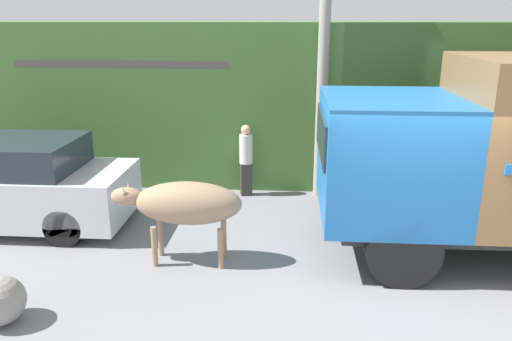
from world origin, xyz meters
The scene contains 8 objects.
ground_plane centered at (0.00, 0.00, 0.00)m, with size 60.00×60.00×0.00m, color gray.
hillside_embankment centered at (0.00, 6.56, 1.80)m, with size 32.00×5.44×3.61m.
building_backdrop centered at (-5.33, 5.18, 1.43)m, with size 4.64×2.70×2.83m.
brown_cow centered at (-3.28, 0.38, 0.97)m, with size 2.03×0.67×1.32m.
parked_suv centered at (-6.79, 1.58, 0.79)m, with size 4.40×1.81×1.63m.
pedestrian_on_hill centered at (-2.63, 3.53, 0.86)m, with size 0.35×0.35×1.55m.
utility_pole centered at (-1.07, 3.66, 3.33)m, with size 0.90×0.23×6.43m.
roadside_rock centered at (-5.27, -1.43, 0.31)m, with size 0.62×0.62×0.62m.
Camera 1 is at (-1.68, -6.66, 3.69)m, focal length 35.00 mm.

